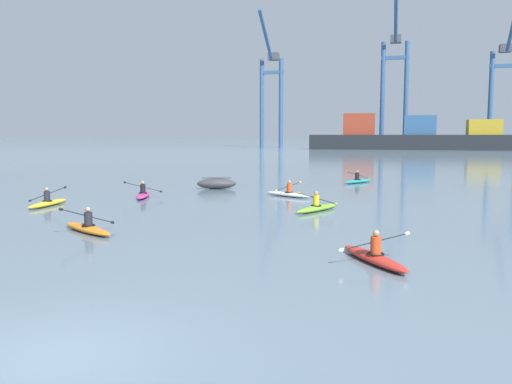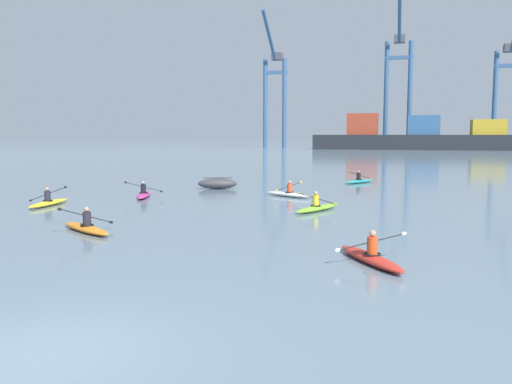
# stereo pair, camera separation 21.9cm
# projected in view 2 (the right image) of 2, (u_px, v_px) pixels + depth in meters

# --- Properties ---
(ground_plane) EXTENTS (800.00, 800.00, 0.00)m
(ground_plane) POSITION_uv_depth(u_px,v_px,m) (47.00, 354.00, 8.86)
(ground_plane) COLOR slate
(container_barge) EXTENTS (51.93, 8.29, 8.72)m
(container_barge) POSITION_uv_depth(u_px,v_px,m) (421.00, 138.00, 127.99)
(container_barge) COLOR #1E2328
(container_barge) RESTS_ON ground
(gantry_crane_west) EXTENTS (6.65, 17.44, 35.06)m
(gantry_crane_west) POSITION_uv_depth(u_px,v_px,m) (274.00, 86.00, 147.63)
(gantry_crane_west) COLOR #335684
(gantry_crane_west) RESTS_ON ground
(gantry_crane_west_mid) EXTENTS (7.21, 18.08, 38.19)m
(gantry_crane_west_mid) POSITION_uv_depth(u_px,v_px,m) (398.00, 76.00, 139.33)
(gantry_crane_west_mid) COLOR #335684
(gantry_crane_west_mid) RESTS_ON ground
(gantry_crane_east_mid) EXTENTS (7.89, 15.45, 34.54)m
(gantry_crane_east_mid) POSITION_uv_depth(u_px,v_px,m) (510.00, 82.00, 134.73)
(gantry_crane_east_mid) COLOR #335684
(gantry_crane_east_mid) RESTS_ON ground
(capsized_dinghy) EXTENTS (2.81, 1.81, 0.76)m
(capsized_dinghy) POSITION_uv_depth(u_px,v_px,m) (218.00, 184.00, 35.72)
(capsized_dinghy) COLOR #38383D
(capsized_dinghy) RESTS_ON ground
(kayak_yellow) EXTENTS (2.17, 3.44, 1.05)m
(kayak_yellow) POSITION_uv_depth(u_px,v_px,m) (49.00, 202.00, 27.28)
(kayak_yellow) COLOR yellow
(kayak_yellow) RESTS_ON ground
(kayak_teal) EXTENTS (2.28, 3.21, 0.95)m
(kayak_teal) POSITION_uv_depth(u_px,v_px,m) (359.00, 181.00, 39.97)
(kayak_teal) COLOR teal
(kayak_teal) RESTS_ON ground
(kayak_white) EXTENTS (3.23, 2.25, 0.95)m
(kayak_white) POSITION_uv_depth(u_px,v_px,m) (289.00, 194.00, 31.25)
(kayak_white) COLOR silver
(kayak_white) RESTS_ON ground
(kayak_red) EXTENTS (2.33, 3.19, 0.95)m
(kayak_red) POSITION_uv_depth(u_px,v_px,m) (371.00, 257.00, 15.12)
(kayak_red) COLOR red
(kayak_red) RESTS_ON ground
(kayak_lime) EXTENTS (2.09, 3.36, 0.95)m
(kayak_lime) POSITION_uv_depth(u_px,v_px,m) (317.00, 207.00, 25.35)
(kayak_lime) COLOR #7ABC2D
(kayak_lime) RESTS_ON ground
(kayak_orange) EXTENTS (3.20, 2.32, 1.04)m
(kayak_orange) POSITION_uv_depth(u_px,v_px,m) (86.00, 227.00, 19.90)
(kayak_orange) COLOR orange
(kayak_orange) RESTS_ON ground
(kayak_magenta) EXTENTS (2.12, 3.41, 0.95)m
(kayak_magenta) POSITION_uv_depth(u_px,v_px,m) (144.00, 194.00, 30.92)
(kayak_magenta) COLOR #C13384
(kayak_magenta) RESTS_ON ground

